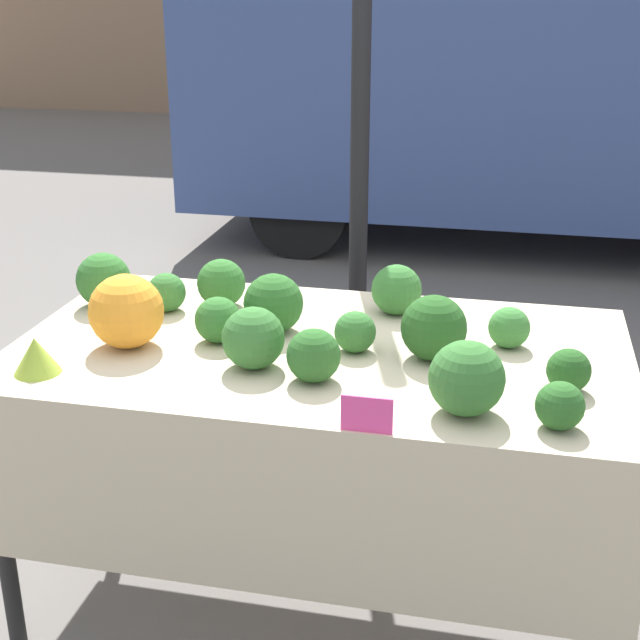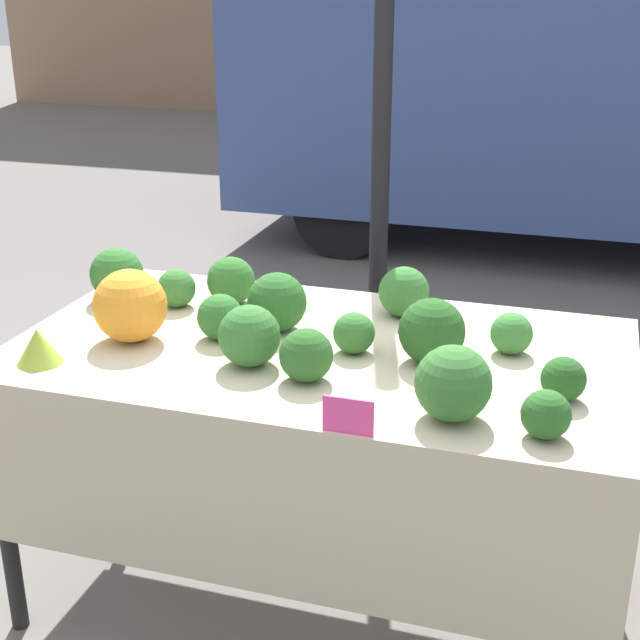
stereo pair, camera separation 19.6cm
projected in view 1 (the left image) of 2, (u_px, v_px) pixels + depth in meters
The scene contains 21 objects.
ground_plane at pixel (320, 589), 2.86m from camera, with size 40.00×40.00×0.00m, color slate.
tent_pole at pixel (360, 164), 3.30m from camera, with size 0.07×0.07×2.38m.
parked_truck at pixel (536, 56), 6.29m from camera, with size 5.07×2.14×2.46m.
market_table at pixel (315, 387), 2.53m from camera, with size 1.75×0.99×0.85m.
orange_cauliflower at pixel (126, 311), 2.52m from camera, with size 0.21×0.21×0.21m.
romanesco_head at pixel (36, 355), 2.37m from camera, with size 0.13×0.13×0.10m.
broccoli_head_0 at pixel (273, 303), 2.63m from camera, with size 0.18×0.18×0.18m.
broccoli_head_1 at pixel (509, 328), 2.53m from camera, with size 0.12×0.12×0.12m.
broccoli_head_2 at pixel (103, 280), 2.84m from camera, with size 0.17×0.17×0.17m.
broccoli_head_3 at pixel (221, 283), 2.84m from camera, with size 0.16×0.16×0.16m.
broccoli_head_4 at pixel (253, 338), 2.39m from camera, with size 0.17×0.17×0.17m.
broccoli_head_5 at pixel (569, 370), 2.26m from camera, with size 0.11×0.11×0.11m.
broccoli_head_6 at pixel (166, 292), 2.80m from camera, with size 0.12×0.12×0.12m.
broccoli_head_7 at pixel (467, 378), 2.13m from camera, with size 0.19×0.19×0.19m.
broccoli_head_8 at pixel (314, 356), 2.31m from camera, with size 0.14×0.14×0.14m.
broccoli_head_9 at pixel (397, 290), 2.77m from camera, with size 0.16×0.16×0.16m.
broccoli_head_10 at pixel (434, 328), 2.44m from camera, with size 0.18×0.18×0.18m.
broccoli_head_11 at pixel (218, 320), 2.56m from camera, with size 0.13×0.13×0.13m.
broccoli_head_12 at pixel (560, 406), 2.07m from camera, with size 0.12×0.12×0.12m.
broccoli_head_13 at pixel (355, 332), 2.50m from camera, with size 0.12×0.12×0.12m.
price_sign at pixel (367, 415), 2.06m from camera, with size 0.12×0.01×0.09m.
Camera 1 is at (0.51, -2.30, 1.84)m, focal length 50.00 mm.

